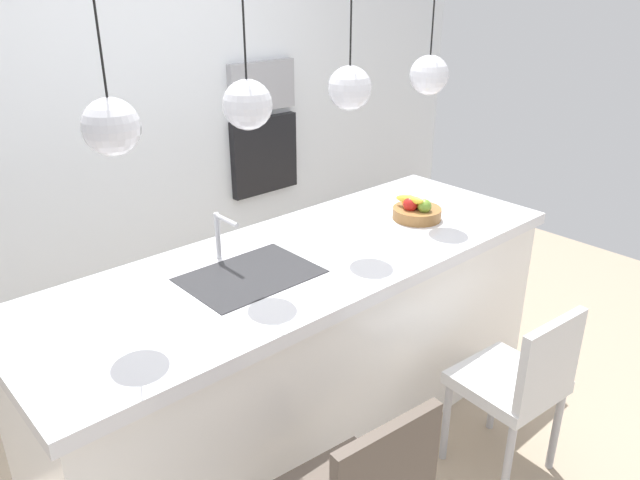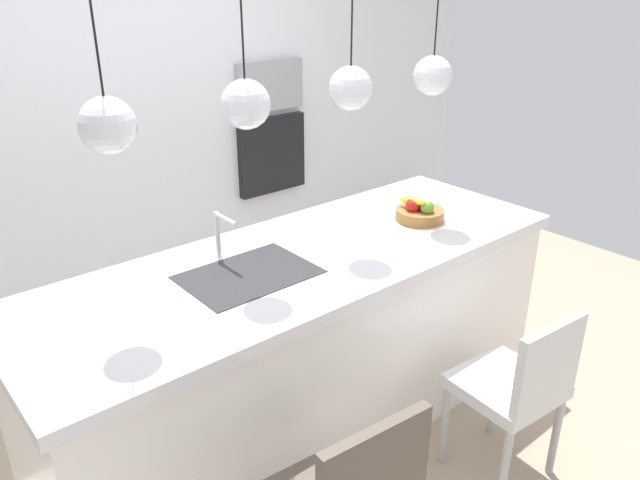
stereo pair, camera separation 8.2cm
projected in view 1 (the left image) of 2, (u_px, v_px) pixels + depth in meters
name	position (u px, v px, depth m)	size (l,w,h in m)	color
floor	(306.00, 422.00, 3.21)	(6.60, 6.60, 0.00)	tan
back_wall	(131.00, 123.00, 3.82)	(6.00, 0.10, 2.60)	white
kitchen_island	(305.00, 344.00, 3.02)	(2.66, 0.93, 0.96)	white
sink_basin	(250.00, 277.00, 2.65)	(0.56, 0.40, 0.02)	#2D2D30
faucet	(221.00, 231.00, 2.73)	(0.02, 0.17, 0.22)	silver
fruit_bowl	(416.00, 210.00, 3.23)	(0.26, 0.26, 0.14)	#9E6B38
microwave	(261.00, 86.00, 4.31)	(0.54, 0.08, 0.34)	#9E9EA3
oven	(264.00, 155.00, 4.51)	(0.56, 0.08, 0.56)	black
chair_middle	(519.00, 381.00, 2.71)	(0.45, 0.44, 0.87)	silver
pendant_light_left	(111.00, 126.00, 2.03)	(0.19, 0.19, 0.79)	silver
pendant_light_center_left	(247.00, 104.00, 2.37)	(0.19, 0.19, 0.79)	silver
pendant_light_center_right	(350.00, 88.00, 2.71)	(0.19, 0.19, 0.79)	silver
pendant_light_right	(429.00, 75.00, 3.04)	(0.19, 0.19, 0.79)	silver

